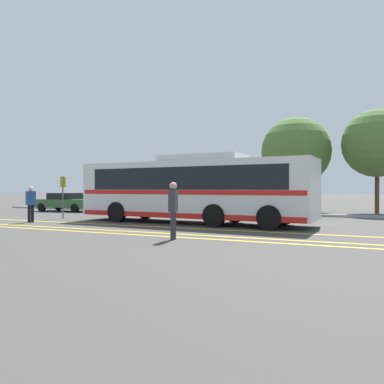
# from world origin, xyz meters

# --- Properties ---
(ground_plane) EXTENTS (220.00, 220.00, 0.00)m
(ground_plane) POSITION_xyz_m (0.00, 0.00, 0.00)
(ground_plane) COLOR #423F3D
(lane_strip_0) EXTENTS (31.46, 0.20, 0.01)m
(lane_strip_0) POSITION_xyz_m (0.43, -2.45, 0.00)
(lane_strip_0) COLOR gold
(lane_strip_0) RESTS_ON ground_plane
(lane_strip_1) EXTENTS (31.46, 0.20, 0.01)m
(lane_strip_1) POSITION_xyz_m (0.43, -4.39, 0.00)
(lane_strip_1) COLOR gold
(lane_strip_1) RESTS_ON ground_plane
(lane_strip_2) EXTENTS (31.46, 0.20, 0.01)m
(lane_strip_2) POSITION_xyz_m (0.43, -5.19, 0.00)
(lane_strip_2) COLOR gold
(lane_strip_2) RESTS_ON ground_plane
(curb_strip) EXTENTS (39.46, 0.36, 0.15)m
(curb_strip) POSITION_xyz_m (0.43, 6.54, 0.07)
(curb_strip) COLOR #99999E
(curb_strip) RESTS_ON ground_plane
(transit_bus) EXTENTS (11.91, 3.37, 3.23)m
(transit_bus) POSITION_xyz_m (0.44, -0.25, 1.67)
(transit_bus) COLOR silver
(transit_bus) RESTS_ON ground_plane
(parked_car_0) EXTENTS (4.76, 2.22, 1.33)m
(parked_car_0) POSITION_xyz_m (-11.78, 4.59, 0.69)
(parked_car_0) COLOR #335B33
(parked_car_0) RESTS_ON ground_plane
(parked_car_1) EXTENTS (4.83, 1.84, 1.48)m
(parked_car_1) POSITION_xyz_m (-6.32, 4.67, 0.76)
(parked_car_1) COLOR #4C3823
(parked_car_1) RESTS_ON ground_plane
(parked_car_2) EXTENTS (4.24, 2.13, 1.39)m
(parked_car_2) POSITION_xyz_m (-0.87, 4.68, 0.70)
(parked_car_2) COLOR olive
(parked_car_2) RESTS_ON ground_plane
(pedestrian_0) EXTENTS (0.30, 0.46, 1.87)m
(pedestrian_0) POSITION_xyz_m (2.21, -5.78, 1.08)
(pedestrian_0) COLOR #2D2D33
(pedestrian_0) RESTS_ON ground_plane
(pedestrian_1) EXTENTS (0.32, 0.46, 1.77)m
(pedestrian_1) POSITION_xyz_m (-6.98, -3.07, 1.01)
(pedestrian_1) COLOR black
(pedestrian_1) RESTS_ON ground_plane
(bus_stop_sign) EXTENTS (0.07, 0.40, 2.35)m
(bus_stop_sign) POSITION_xyz_m (-7.16, -0.68, 1.49)
(bus_stop_sign) COLOR #59595E
(bus_stop_sign) RESTS_ON ground_plane
(tree_0) EXTENTS (4.99, 4.99, 6.87)m
(tree_0) POSITION_xyz_m (3.56, 11.48, 4.37)
(tree_0) COLOR #513823
(tree_0) RESTS_ON ground_plane
(tree_1) EXTENTS (4.52, 4.52, 6.95)m
(tree_1) POSITION_xyz_m (8.89, 11.16, 4.68)
(tree_1) COLOR #513823
(tree_1) RESTS_ON ground_plane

